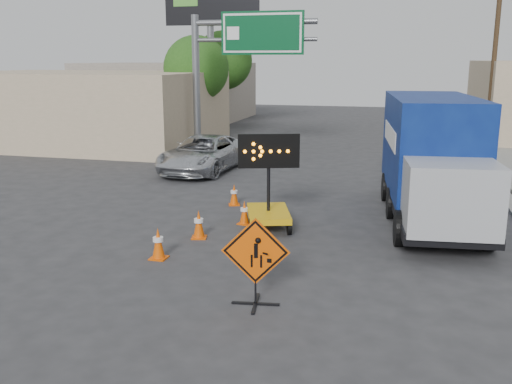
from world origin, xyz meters
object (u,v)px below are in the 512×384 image
at_px(arrow_board, 268,207).
at_px(box_truck, 432,166).
at_px(construction_sign, 255,260).
at_px(pickup_truck, 203,154).

height_order(arrow_board, box_truck, box_truck).
height_order(construction_sign, arrow_board, arrow_board).
bearing_deg(pickup_truck, arrow_board, -54.52).
bearing_deg(construction_sign, box_truck, 55.73).
relative_size(construction_sign, box_truck, 0.23).
distance_m(construction_sign, arrow_board, 5.25).
height_order(construction_sign, pickup_truck, construction_sign).
bearing_deg(construction_sign, pickup_truck, 105.65).
relative_size(arrow_board, pickup_truck, 0.50).
height_order(arrow_board, pickup_truck, arrow_board).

